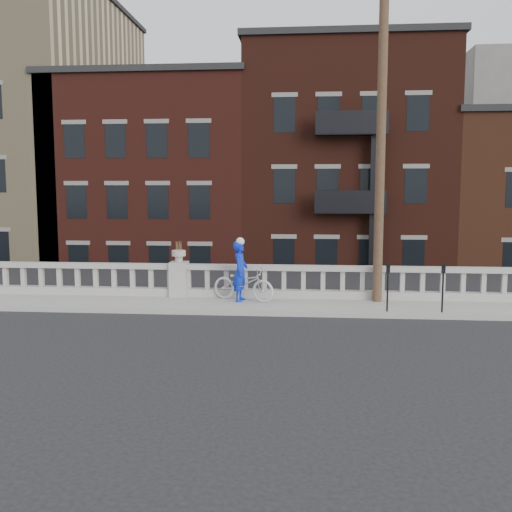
{
  "coord_description": "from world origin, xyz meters",
  "views": [
    {
      "loc": [
        4.0,
        -13.75,
        3.53
      ],
      "look_at": [
        2.53,
        3.2,
        1.55
      ],
      "focal_mm": 40.0,
      "sensor_mm": 36.0,
      "label": 1
    }
  ],
  "objects": [
    {
      "name": "ground",
      "position": [
        0.0,
        0.0,
        0.0
      ],
      "size": [
        120.0,
        120.0,
        0.0
      ],
      "primitive_type": "plane",
      "color": "black",
      "rests_on": "ground"
    },
    {
      "name": "sidewalk",
      "position": [
        0.0,
        3.0,
        0.07
      ],
      "size": [
        32.0,
        2.2,
        0.15
      ],
      "primitive_type": "cube",
      "color": "gray",
      "rests_on": "ground"
    },
    {
      "name": "balustrade",
      "position": [
        0.0,
        3.95,
        0.64
      ],
      "size": [
        28.0,
        0.34,
        1.03
      ],
      "color": "gray",
      "rests_on": "sidewalk"
    },
    {
      "name": "planter_pedestal",
      "position": [
        0.0,
        3.95,
        0.83
      ],
      "size": [
        0.55,
        0.55,
        1.76
      ],
      "color": "gray",
      "rests_on": "sidewalk"
    },
    {
      "name": "lower_level",
      "position": [
        0.56,
        23.04,
        2.63
      ],
      "size": [
        80.0,
        44.0,
        20.8
      ],
      "color": "#605E59",
      "rests_on": "ground"
    },
    {
      "name": "utility_pole",
      "position": [
        6.2,
        3.6,
        5.24
      ],
      "size": [
        1.6,
        0.28,
        10.0
      ],
      "color": "#422D1E",
      "rests_on": "sidewalk"
    },
    {
      "name": "parking_meter_c",
      "position": [
        6.3,
        2.15,
        1.0
      ],
      "size": [
        0.1,
        0.09,
        1.36
      ],
      "color": "black",
      "rests_on": "sidewalk"
    },
    {
      "name": "parking_meter_d",
      "position": [
        7.8,
        2.15,
        1.0
      ],
      "size": [
        0.1,
        0.09,
        1.36
      ],
      "color": "black",
      "rests_on": "sidewalk"
    },
    {
      "name": "bicycle",
      "position": [
        2.13,
        3.38,
        0.68
      ],
      "size": [
        2.15,
        1.4,
        1.07
      ],
      "primitive_type": "imported",
      "rotation": [
        0.0,
        0.0,
        1.2
      ],
      "color": "beige",
      "rests_on": "sidewalk"
    },
    {
      "name": "cyclist",
      "position": [
        2.04,
        3.3,
        1.07
      ],
      "size": [
        0.52,
        0.72,
        1.84
      ],
      "primitive_type": "imported",
      "rotation": [
        0.0,
        0.0,
        1.44
      ],
      "color": "#0C27C1",
      "rests_on": "sidewalk"
    }
  ]
}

